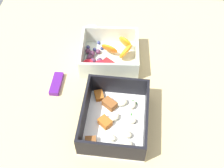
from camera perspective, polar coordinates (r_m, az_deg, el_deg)
table_surface at (r=74.72cm, az=0.02°, el=-0.87°), size 80.00×80.00×2.00cm
pasta_container at (r=66.04cm, az=0.51°, el=-6.84°), size 18.27×15.04×6.23cm
fruit_bowl at (r=78.29cm, az=-0.52°, el=5.78°), size 15.16×16.17×5.89cm
candy_bar at (r=75.01cm, az=-10.97°, el=0.07°), size 7.02×2.45×1.20cm
paper_cup_liner at (r=87.78cm, az=-4.16°, el=10.47°), size 4.30×4.30×1.42cm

